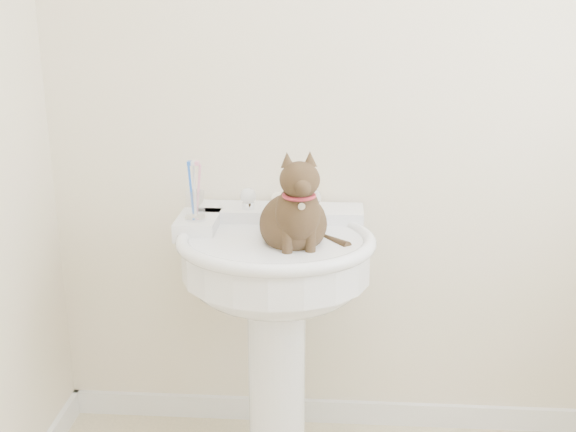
# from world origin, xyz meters

# --- Properties ---
(wall_back) EXTENTS (2.20, 0.00, 2.50)m
(wall_back) POSITION_xyz_m (0.00, 1.10, 1.25)
(wall_back) COLOR beige
(wall_back) RESTS_ON ground
(baseboard_back) EXTENTS (2.20, 0.02, 0.09)m
(baseboard_back) POSITION_xyz_m (0.00, 1.09, 0.04)
(baseboard_back) COLOR white
(baseboard_back) RESTS_ON floor
(pedestal_sink) EXTENTS (0.64, 0.62, 0.88)m
(pedestal_sink) POSITION_xyz_m (-0.29, 0.81, 0.69)
(pedestal_sink) COLOR white
(pedestal_sink) RESTS_ON floor
(faucet) EXTENTS (0.28, 0.12, 0.14)m
(faucet) POSITION_xyz_m (-0.28, 0.96, 0.92)
(faucet) COLOR silver
(faucet) RESTS_ON pedestal_sink
(soap_bar) EXTENTS (0.10, 0.07, 0.03)m
(soap_bar) POSITION_xyz_m (-0.22, 1.06, 0.89)
(soap_bar) COLOR orange
(soap_bar) RESTS_ON pedestal_sink
(toothbrush_cup) EXTENTS (0.07, 0.07, 0.19)m
(toothbrush_cup) POSITION_xyz_m (-0.55, 0.86, 0.92)
(toothbrush_cup) COLOR silver
(toothbrush_cup) RESTS_ON pedestal_sink
(cat) EXTENTS (0.23, 0.29, 0.42)m
(cat) POSITION_xyz_m (-0.22, 0.76, 0.92)
(cat) COLOR #47351C
(cat) RESTS_ON pedestal_sink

